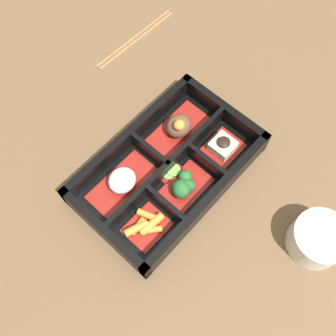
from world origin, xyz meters
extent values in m
plane|color=brown|center=(0.00, 0.00, 0.00)|extent=(3.00, 3.00, 0.00)
cube|color=black|center=(0.00, 0.00, 0.01)|extent=(0.32, 0.20, 0.01)
cube|color=black|center=(0.00, -0.09, 0.02)|extent=(0.32, 0.01, 0.05)
cube|color=black|center=(0.00, 0.09, 0.02)|extent=(0.32, 0.01, 0.05)
cube|color=black|center=(-0.15, 0.00, 0.02)|extent=(0.01, 0.20, 0.05)
cube|color=black|center=(0.15, 0.00, 0.02)|extent=(0.01, 0.20, 0.05)
cube|color=black|center=(0.00, 0.00, 0.02)|extent=(0.29, 0.01, 0.05)
cube|color=black|center=(-0.05, -0.04, 0.02)|extent=(0.01, 0.08, 0.05)
cube|color=black|center=(0.05, -0.04, 0.02)|extent=(0.01, 0.08, 0.05)
cube|color=black|center=(0.00, 0.04, 0.02)|extent=(0.01, 0.09, 0.05)
cube|color=maroon|center=(-0.07, 0.04, 0.01)|extent=(0.12, 0.07, 0.01)
ellipsoid|color=silver|center=(-0.07, 0.04, 0.03)|extent=(0.05, 0.04, 0.04)
cube|color=maroon|center=(0.07, 0.04, 0.01)|extent=(0.12, 0.07, 0.01)
ellipsoid|color=brown|center=(0.07, 0.04, 0.03)|extent=(0.05, 0.04, 0.04)
sphere|color=orange|center=(0.06, 0.03, 0.05)|extent=(0.02, 0.02, 0.02)
cube|color=maroon|center=(-0.10, -0.04, 0.01)|extent=(0.07, 0.06, 0.01)
cylinder|color=orange|center=(-0.11, -0.03, 0.02)|extent=(0.03, 0.01, 0.01)
cylinder|color=orange|center=(-0.10, -0.05, 0.02)|extent=(0.03, 0.03, 0.01)
cylinder|color=orange|center=(-0.08, -0.03, 0.02)|extent=(0.02, 0.04, 0.01)
cylinder|color=orange|center=(-0.11, -0.03, 0.02)|extent=(0.04, 0.03, 0.01)
cylinder|color=orange|center=(-0.09, -0.05, 0.02)|extent=(0.05, 0.02, 0.01)
cube|color=maroon|center=(0.00, -0.04, 0.01)|extent=(0.08, 0.06, 0.01)
sphere|color=#265B28|center=(-0.01, -0.04, 0.03)|extent=(0.03, 0.03, 0.03)
sphere|color=#265B28|center=(0.00, -0.05, 0.03)|extent=(0.02, 0.02, 0.02)
sphere|color=#265B28|center=(-0.01, -0.05, 0.03)|extent=(0.03, 0.03, 0.03)
sphere|color=#265B28|center=(0.01, -0.03, 0.03)|extent=(0.02, 0.02, 0.02)
sphere|color=#265B28|center=(-0.02, -0.04, 0.03)|extent=(0.03, 0.03, 0.03)
cube|color=maroon|center=(0.10, -0.04, 0.01)|extent=(0.07, 0.06, 0.01)
cube|color=beige|center=(0.10, -0.04, 0.03)|extent=(0.04, 0.04, 0.02)
ellipsoid|color=black|center=(0.10, -0.04, 0.04)|extent=(0.02, 0.02, 0.01)
cube|color=maroon|center=(0.00, 0.00, 0.01)|extent=(0.04, 0.03, 0.01)
cylinder|color=#75A84C|center=(0.01, -0.01, 0.02)|extent=(0.02, 0.02, 0.01)
cylinder|color=#75A84C|center=(-0.01, -0.01, 0.02)|extent=(0.02, 0.02, 0.00)
cylinder|color=beige|center=(0.07, -0.26, 0.03)|extent=(0.09, 0.09, 0.05)
cylinder|color=#597A38|center=(0.07, -0.26, 0.05)|extent=(0.07, 0.07, 0.01)
cylinder|color=brown|center=(0.18, 0.26, 0.00)|extent=(0.21, 0.01, 0.01)
cylinder|color=brown|center=(0.18, 0.26, 0.00)|extent=(0.21, 0.01, 0.01)
camera|label=1|loc=(-0.21, -0.19, 0.64)|focal=42.00mm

